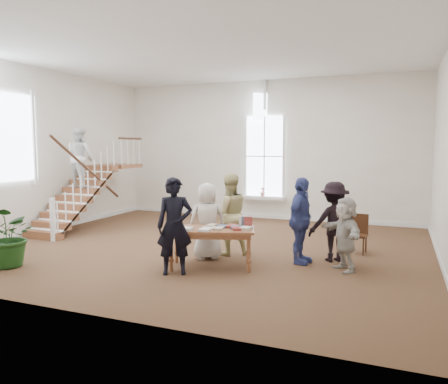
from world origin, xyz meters
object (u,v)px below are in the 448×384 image
at_px(woman_cluster_b, 334,222).
at_px(woman_cluster_c, 345,234).
at_px(woman_cluster_a, 301,221).
at_px(floor_plant, 10,236).
at_px(library_table, 212,232).
at_px(elderly_woman, 207,221).
at_px(side_chair, 359,232).
at_px(police_officer, 175,226).
at_px(person_yellow, 229,214).

distance_m(woman_cluster_b, woman_cluster_c, 0.73).
bearing_deg(woman_cluster_a, floor_plant, 123.34).
bearing_deg(woman_cluster_b, library_table, 2.30).
xyz_separation_m(woman_cluster_a, woman_cluster_c, (0.90, -0.20, -0.17)).
height_order(elderly_woman, woman_cluster_b, woman_cluster_b).
relative_size(floor_plant, side_chair, 1.43).
distance_m(elderly_woman, woman_cluster_c, 2.82).
relative_size(woman_cluster_b, floor_plant, 1.33).
bearing_deg(police_officer, woman_cluster_c, -1.50).
height_order(elderly_woman, person_yellow, person_yellow).
height_order(police_officer, woman_cluster_a, police_officer).
relative_size(woman_cluster_a, side_chair, 2.02).
xyz_separation_m(police_officer, woman_cluster_c, (2.91, 1.41, -0.20)).
height_order(person_yellow, woman_cluster_a, person_yellow).
height_order(woman_cluster_b, floor_plant, woman_cluster_b).
distance_m(person_yellow, woman_cluster_c, 2.54).
distance_m(library_table, floor_plant, 3.98).
xyz_separation_m(woman_cluster_a, floor_plant, (-5.24, -2.41, -0.26)).
distance_m(woman_cluster_a, floor_plant, 5.78).
xyz_separation_m(woman_cluster_c, side_chair, (0.12, 1.56, -0.23)).
distance_m(police_officer, side_chair, 4.26).
distance_m(library_table, woman_cluster_b, 2.56).
bearing_deg(side_chair, library_table, -131.09).
bearing_deg(woman_cluster_b, woman_cluster_c, 83.59).
height_order(police_officer, woman_cluster_b, police_officer).
height_order(woman_cluster_c, side_chair, woman_cluster_c).
distance_m(person_yellow, woman_cluster_b, 2.23).
bearing_deg(woman_cluster_a, woman_cluster_c, -93.92).
relative_size(elderly_woman, woman_cluster_a, 0.92).
xyz_separation_m(library_table, elderly_woman, (-0.37, 0.60, 0.11)).
xyz_separation_m(person_yellow, woman_cluster_a, (1.61, -0.14, -0.02)).
xyz_separation_m(library_table, police_officer, (-0.47, -0.65, 0.20)).
distance_m(woman_cluster_c, side_chair, 1.58).
xyz_separation_m(police_officer, elderly_woman, (0.10, 1.25, -0.10)).
xyz_separation_m(woman_cluster_a, side_chair, (1.02, 1.36, -0.40)).
height_order(elderly_woman, woman_cluster_c, elderly_woman).
relative_size(woman_cluster_c, side_chair, 1.63).
bearing_deg(elderly_woman, woman_cluster_a, 156.18).
distance_m(woman_cluster_c, floor_plant, 6.53).
bearing_deg(library_table, elderly_woman, 102.25).
distance_m(woman_cluster_b, side_chair, 1.06).
distance_m(woman_cluster_a, woman_cluster_b, 0.75).
height_order(woman_cluster_a, side_chair, woman_cluster_a).
relative_size(elderly_woman, side_chair, 1.85).
bearing_deg(woman_cluster_c, person_yellow, -132.26).
bearing_deg(library_table, police_officer, -145.58).
distance_m(elderly_woman, woman_cluster_b, 2.64).
xyz_separation_m(floor_plant, side_chair, (6.26, 3.77, -0.15)).
bearing_deg(police_officer, woman_cluster_a, 11.35).
bearing_deg(person_yellow, woman_cluster_b, 152.12).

